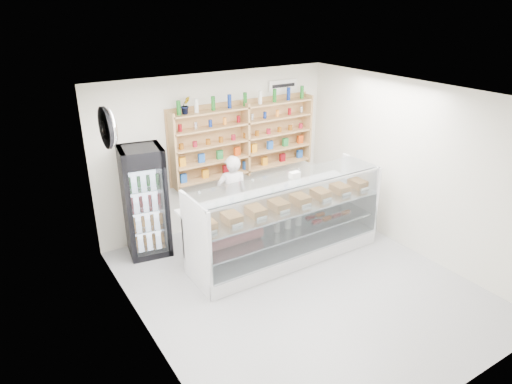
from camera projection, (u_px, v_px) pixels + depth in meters
room at (303, 199)px, 6.24m from camera, size 5.00×5.00×5.00m
display_counter at (285, 236)px, 7.41m from camera, size 3.20×0.96×1.39m
shop_worker at (232, 196)px, 7.99m from camera, size 0.62×0.50×1.49m
drinks_cooler at (145, 202)px, 7.34m from camera, size 0.75×0.74×1.83m
wall_shelving at (245, 139)px, 8.23m from camera, size 2.84×0.28×1.33m
potted_plant at (186, 105)px, 7.39m from camera, size 0.16×0.13×0.29m
security_mirror at (109, 127)px, 5.70m from camera, size 0.15×0.50×0.50m
wall_sign at (283, 85)px, 8.44m from camera, size 0.62×0.03×0.20m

